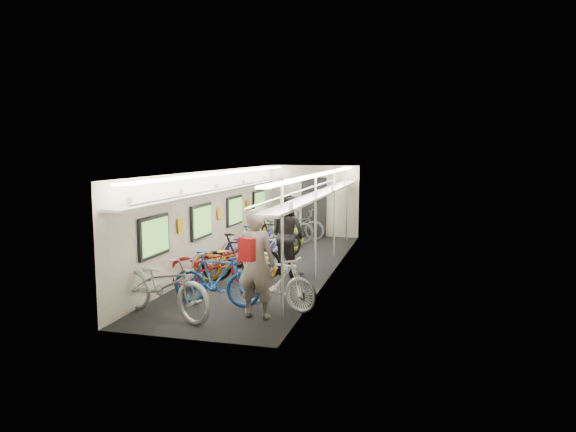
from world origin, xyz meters
The scene contains 18 objects.
train_car_shell centered at (-0.36, 0.71, 1.66)m, with size 10.00×10.00×10.00m.
bicycle_0 centered at (-0.79, -4.10, 0.58)m, with size 0.77×2.20×1.16m, color #A1A2A6.
bicycle_1 centered at (-0.16, -3.27, 0.52)m, with size 0.49×1.72×1.03m, color #19479B.
bicycle_2 centered at (-0.69, -2.00, 0.52)m, with size 0.69×1.97×1.03m, color maroon.
bicycle_3 centered at (-0.33, -1.38, 0.54)m, with size 0.51×1.79×1.08m, color black.
bicycle_4 centered at (-0.44, -1.57, 0.49)m, with size 0.65×1.87×0.98m, color orange.
bicycle_5 centered at (-0.16, -0.27, 0.47)m, with size 0.44×1.57×0.95m, color white.
bicycle_6 centered at (-0.62, 0.48, 0.46)m, with size 0.61×1.76×0.93m, color #A9AAAE.
bicycle_7 centered at (-0.55, 0.35, 0.49)m, with size 0.47×1.65×0.99m, color #201BA5.
bicycle_8 centered at (-0.58, 1.68, 0.46)m, with size 0.61×1.75×0.92m, color #8B340F.
bicycle_9 centered at (-0.48, 1.62, 0.52)m, with size 0.49×1.73×1.04m, color black.
bicycle_10 centered at (-0.73, 2.52, 0.51)m, with size 0.67×1.93×1.01m, color yellow.
bicycle_11 centered at (0.98, -3.15, 0.51)m, with size 0.48×1.71×1.03m, color silver.
bicycle_12 centered at (-0.67, 3.06, 0.54)m, with size 0.72×2.05×1.08m, color #56575B.
bicycle_14 centered at (-0.45, 4.14, 0.50)m, with size 0.66×1.91×1.00m, color slate.
passenger_near centered at (0.78, -3.76, 0.96)m, with size 0.70×0.46×1.92m, color gray.
passenger_mid centered at (0.50, -0.52, 0.94)m, with size 0.91×0.71×1.88m, color black.
backpack centered at (0.75, -4.17, 1.28)m, with size 0.26×0.14×0.38m, color #9E0F12.
Camera 1 is at (3.46, -11.95, 2.87)m, focal length 32.00 mm.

